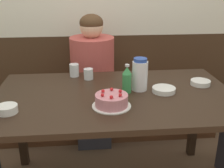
{
  "coord_description": "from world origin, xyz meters",
  "views": [
    {
      "loc": [
        -0.18,
        -1.62,
        1.46
      ],
      "look_at": [
        -0.02,
        0.05,
        0.82
      ],
      "focal_mm": 45.0,
      "sensor_mm": 36.0,
      "label": 1
    }
  ],
  "objects_px": {
    "birthday_cake": "(111,101)",
    "bowl_side_dish": "(7,109)",
    "glass_shot_small": "(88,74)",
    "glass_water_tall": "(74,70)",
    "bench_seat": "(106,113)",
    "person_dark_striped": "(93,82)",
    "soju_bottle": "(127,79)",
    "bowl_soup_white": "(200,83)",
    "bowl_rice_small": "(164,90)",
    "water_pitcher": "(140,75)"
  },
  "relations": [
    {
      "from": "bench_seat",
      "to": "glass_water_tall",
      "type": "height_order",
      "value": "glass_water_tall"
    },
    {
      "from": "birthday_cake",
      "to": "bowl_side_dish",
      "type": "bearing_deg",
      "value": -177.22
    },
    {
      "from": "bowl_side_dish",
      "to": "bench_seat",
      "type": "bearing_deg",
      "value": 59.4
    },
    {
      "from": "bench_seat",
      "to": "bowl_soup_white",
      "type": "xyz_separation_m",
      "value": [
        0.6,
        -0.72,
        0.57
      ]
    },
    {
      "from": "bench_seat",
      "to": "person_dark_striped",
      "type": "xyz_separation_m",
      "value": [
        -0.12,
        -0.11,
        0.37
      ]
    },
    {
      "from": "bench_seat",
      "to": "birthday_cake",
      "type": "relative_size",
      "value": 9.42
    },
    {
      "from": "birthday_cake",
      "to": "bowl_soup_white",
      "type": "bearing_deg",
      "value": 24.06
    },
    {
      "from": "bench_seat",
      "to": "soju_bottle",
      "type": "distance_m",
      "value": 1.03
    },
    {
      "from": "bowl_soup_white",
      "to": "glass_water_tall",
      "type": "height_order",
      "value": "glass_water_tall"
    },
    {
      "from": "glass_shot_small",
      "to": "person_dark_striped",
      "type": "relative_size",
      "value": 0.07
    },
    {
      "from": "bench_seat",
      "to": "soju_bottle",
      "type": "relative_size",
      "value": 11.28
    },
    {
      "from": "glass_water_tall",
      "to": "glass_shot_small",
      "type": "xyz_separation_m",
      "value": [
        0.1,
        -0.07,
        -0.01
      ]
    },
    {
      "from": "bowl_side_dish",
      "to": "bowl_soup_white",
      "type": "bearing_deg",
      "value": 14.51
    },
    {
      "from": "person_dark_striped",
      "to": "bowl_rice_small",
      "type": "bearing_deg",
      "value": 31.55
    },
    {
      "from": "soju_bottle",
      "to": "bowl_side_dish",
      "type": "xyz_separation_m",
      "value": [
        -0.69,
        -0.23,
        -0.07
      ]
    },
    {
      "from": "soju_bottle",
      "to": "person_dark_striped",
      "type": "relative_size",
      "value": 0.16
    },
    {
      "from": "water_pitcher",
      "to": "glass_water_tall",
      "type": "height_order",
      "value": "water_pitcher"
    },
    {
      "from": "soju_bottle",
      "to": "glass_water_tall",
      "type": "relative_size",
      "value": 1.99
    },
    {
      "from": "soju_bottle",
      "to": "glass_shot_small",
      "type": "height_order",
      "value": "soju_bottle"
    },
    {
      "from": "bowl_rice_small",
      "to": "bowl_side_dish",
      "type": "distance_m",
      "value": 0.95
    },
    {
      "from": "glass_water_tall",
      "to": "person_dark_striped",
      "type": "relative_size",
      "value": 0.08
    },
    {
      "from": "bowl_rice_small",
      "to": "bowl_side_dish",
      "type": "height_order",
      "value": "bowl_side_dish"
    },
    {
      "from": "glass_shot_small",
      "to": "bowl_side_dish",
      "type": "bearing_deg",
      "value": -131.64
    },
    {
      "from": "bowl_rice_small",
      "to": "person_dark_striped",
      "type": "height_order",
      "value": "person_dark_striped"
    },
    {
      "from": "water_pitcher",
      "to": "person_dark_striped",
      "type": "distance_m",
      "value": 0.77
    },
    {
      "from": "water_pitcher",
      "to": "glass_shot_small",
      "type": "distance_m",
      "value": 0.41
    },
    {
      "from": "birthday_cake",
      "to": "bowl_side_dish",
      "type": "relative_size",
      "value": 1.99
    },
    {
      "from": "bench_seat",
      "to": "bowl_rice_small",
      "type": "height_order",
      "value": "bowl_rice_small"
    },
    {
      "from": "birthday_cake",
      "to": "person_dark_striped",
      "type": "height_order",
      "value": "person_dark_striped"
    },
    {
      "from": "bench_seat",
      "to": "glass_shot_small",
      "type": "relative_size",
      "value": 27.18
    },
    {
      "from": "soju_bottle",
      "to": "person_dark_striped",
      "type": "bearing_deg",
      "value": 106.04
    },
    {
      "from": "soju_bottle",
      "to": "bowl_side_dish",
      "type": "bearing_deg",
      "value": -161.63
    },
    {
      "from": "birthday_cake",
      "to": "glass_shot_small",
      "type": "height_order",
      "value": "birthday_cake"
    },
    {
      "from": "water_pitcher",
      "to": "bowl_rice_small",
      "type": "xyz_separation_m",
      "value": [
        0.15,
        -0.06,
        -0.09
      ]
    },
    {
      "from": "water_pitcher",
      "to": "glass_water_tall",
      "type": "relative_size",
      "value": 2.28
    },
    {
      "from": "water_pitcher",
      "to": "bowl_side_dish",
      "type": "xyz_separation_m",
      "value": [
        -0.78,
        -0.27,
        -0.08
      ]
    },
    {
      "from": "water_pitcher",
      "to": "bowl_side_dish",
      "type": "relative_size",
      "value": 1.9
    },
    {
      "from": "bowl_rice_small",
      "to": "water_pitcher",
      "type": "bearing_deg",
      "value": 159.37
    },
    {
      "from": "water_pitcher",
      "to": "bowl_soup_white",
      "type": "height_order",
      "value": "water_pitcher"
    },
    {
      "from": "bowl_soup_white",
      "to": "birthday_cake",
      "type": "bearing_deg",
      "value": -155.94
    },
    {
      "from": "birthday_cake",
      "to": "soju_bottle",
      "type": "height_order",
      "value": "soju_bottle"
    },
    {
      "from": "bowl_soup_white",
      "to": "bowl_rice_small",
      "type": "relative_size",
      "value": 0.89
    },
    {
      "from": "birthday_cake",
      "to": "soju_bottle",
      "type": "relative_size",
      "value": 1.2
    },
    {
      "from": "bench_seat",
      "to": "bowl_soup_white",
      "type": "bearing_deg",
      "value": -50.32
    },
    {
      "from": "water_pitcher",
      "to": "glass_water_tall",
      "type": "xyz_separation_m",
      "value": [
        -0.43,
        0.31,
        -0.06
      ]
    },
    {
      "from": "soju_bottle",
      "to": "glass_water_tall",
      "type": "xyz_separation_m",
      "value": [
        -0.34,
        0.35,
        -0.04
      ]
    },
    {
      "from": "birthday_cake",
      "to": "bowl_soup_white",
      "type": "relative_size",
      "value": 1.67
    },
    {
      "from": "soju_bottle",
      "to": "glass_shot_small",
      "type": "xyz_separation_m",
      "value": [
        -0.24,
        0.28,
        -0.05
      ]
    },
    {
      "from": "glass_water_tall",
      "to": "glass_shot_small",
      "type": "distance_m",
      "value": 0.13
    },
    {
      "from": "soju_bottle",
      "to": "bench_seat",
      "type": "bearing_deg",
      "value": 95.37
    }
  ]
}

